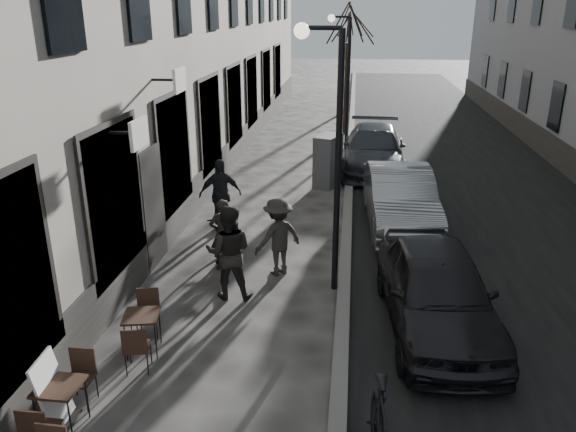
% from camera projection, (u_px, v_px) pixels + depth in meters
% --- Properties ---
extents(road, '(7.30, 60.00, 0.00)m').
position_uv_depth(road, '(452.00, 165.00, 20.23)').
color(road, black).
rests_on(road, ground).
extents(kerb, '(0.25, 60.00, 0.12)m').
position_uv_depth(kerb, '(350.00, 160.00, 20.61)').
color(kerb, slate).
rests_on(kerb, ground).
extents(streetlamp_near, '(0.90, 0.28, 5.09)m').
position_uv_depth(streetlamp_near, '(330.00, 134.00, 10.26)').
color(streetlamp_near, black).
rests_on(streetlamp_near, ground).
extents(streetlamp_far, '(0.90, 0.28, 5.09)m').
position_uv_depth(streetlamp_far, '(344.00, 68.00, 21.42)').
color(streetlamp_far, black).
rests_on(streetlamp_far, ground).
extents(tree_near, '(2.40, 2.40, 5.70)m').
position_uv_depth(tree_near, '(349.00, 24.00, 23.68)').
color(tree_near, black).
rests_on(tree_near, ground).
extents(tree_far, '(2.40, 2.40, 5.70)m').
position_uv_depth(tree_far, '(350.00, 21.00, 29.27)').
color(tree_far, black).
rests_on(tree_far, ground).
extents(bistro_set_b, '(0.57, 1.38, 0.81)m').
position_uv_depth(bistro_set_b, '(61.00, 402.00, 7.44)').
color(bistro_set_b, black).
rests_on(bistro_set_b, ground).
extents(bistro_set_c, '(0.66, 1.42, 0.82)m').
position_uv_depth(bistro_set_c, '(143.00, 329.00, 9.12)').
color(bistro_set_c, black).
rests_on(bistro_set_c, ground).
extents(sign_board, '(0.38, 0.62, 1.05)m').
position_uv_depth(sign_board, '(54.00, 398.00, 7.50)').
color(sign_board, black).
rests_on(sign_board, ground).
extents(utility_cabinet, '(0.92, 1.22, 1.63)m').
position_uv_depth(utility_cabinet, '(328.00, 161.00, 17.58)').
color(utility_cabinet, '#5A5A5C').
rests_on(utility_cabinet, ground).
extents(bicycle, '(1.13, 1.95, 0.97)m').
position_uv_depth(bicycle, '(224.00, 248.00, 12.04)').
color(bicycle, black).
rests_on(bicycle, ground).
extents(cyclist_rider, '(0.66, 0.53, 1.59)m').
position_uv_depth(cyclist_rider, '(223.00, 235.00, 11.93)').
color(cyclist_rider, black).
rests_on(cyclist_rider, ground).
extents(pedestrian_near, '(0.96, 0.77, 1.88)m').
position_uv_depth(pedestrian_near, '(229.00, 252.00, 10.71)').
color(pedestrian_near, black).
rests_on(pedestrian_near, ground).
extents(pedestrian_mid, '(1.23, 1.18, 1.68)m').
position_uv_depth(pedestrian_mid, '(278.00, 237.00, 11.70)').
color(pedestrian_mid, '#2C2926').
rests_on(pedestrian_mid, ground).
extents(pedestrian_far, '(1.16, 0.82, 1.83)m').
position_uv_depth(pedestrian_far, '(220.00, 195.00, 14.09)').
color(pedestrian_far, black).
rests_on(pedestrian_far, ground).
extents(car_near, '(2.07, 4.46, 1.48)m').
position_uv_depth(car_near, '(437.00, 290.00, 9.71)').
color(car_near, black).
rests_on(car_near, ground).
extents(car_mid, '(1.85, 4.63, 1.50)m').
position_uv_depth(car_mid, '(400.00, 198.00, 14.34)').
color(car_mid, '#96999E').
rests_on(car_mid, ground).
extents(car_far, '(2.23, 5.16, 1.48)m').
position_uv_depth(car_far, '(374.00, 149.00, 19.35)').
color(car_far, '#32353B').
rests_on(car_far, ground).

